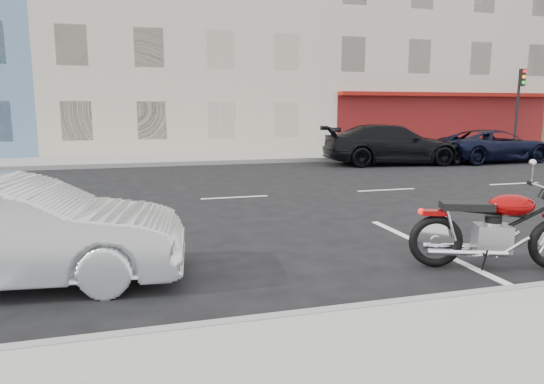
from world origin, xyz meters
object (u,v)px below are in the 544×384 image
(traffic_light, at_px, (519,99))
(car_far, at_px, (392,145))
(fire_hydrant, at_px, (487,142))
(suv_far, at_px, (494,146))
(sedan_silver, at_px, (12,232))

(traffic_light, bearing_deg, car_far, -160.25)
(fire_hydrant, height_order, suv_far, suv_far)
(suv_far, relative_size, car_far, 0.88)
(sedan_silver, bearing_deg, car_far, -39.76)
(traffic_light, relative_size, sedan_silver, 0.96)
(suv_far, bearing_deg, sedan_silver, 121.29)
(traffic_light, bearing_deg, fire_hydrant, 173.64)
(sedan_silver, xyz_separation_m, suv_far, (15.12, 10.06, -0.01))
(sedan_silver, relative_size, suv_far, 0.86)
(fire_hydrant, height_order, car_far, car_far)
(suv_far, height_order, car_far, car_far)
(traffic_light, relative_size, car_far, 0.73)
(car_far, bearing_deg, suv_far, -85.80)
(suv_far, bearing_deg, car_far, 84.14)
(suv_far, bearing_deg, traffic_light, -53.08)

